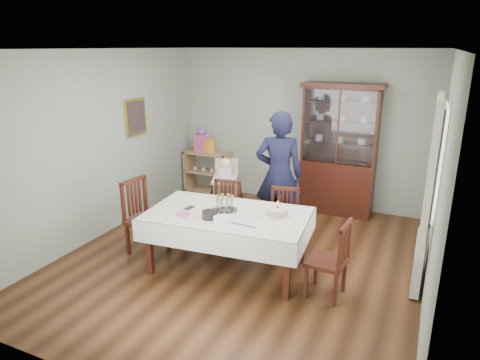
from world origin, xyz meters
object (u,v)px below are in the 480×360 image
Objects in this scene: chair_far_left at (224,226)px; chair_far_right at (282,235)px; dining_table at (228,241)px; champagne_tray at (225,206)px; chair_end_right at (327,274)px; gift_bag_orange at (208,144)px; birthday_cake at (278,213)px; sideboard at (208,172)px; chair_end_left at (147,232)px; china_cabinet at (339,148)px; gift_bag_pink at (201,141)px; high_chair at (226,200)px; woman at (279,175)px.

chair_far_left is 0.86m from chair_far_right.
chair_far_right reaches higher than dining_table.
dining_table is at bearing -40.20° from champagne_tray.
gift_bag_orange is at bearing -127.23° from chair_end_right.
chair_far_left is 3.14× the size of birthday_cake.
chair_end_left is at bearing -79.50° from sideboard.
gift_bag_pink is (-2.62, 0.00, -0.12)m from china_cabinet.
sideboard is 3.02m from champagne_tray.
chair_far_right is 0.79m from birthday_cake.
chair_end_right is 2.50× the size of gift_bag_orange.
chair_far_left is at bearing -41.15° from chair_end_left.
high_chair is at bearing -137.18° from china_cabinet.
china_cabinet reaches higher than dining_table.
woman is (1.92, -1.33, 0.54)m from sideboard.
chair_far_right is at bearing 49.98° from champagne_tray.
gift_bag_pink is at bearing 130.44° from chair_far_right.
high_chair is 1.35m from champagne_tray.
chair_end_right is (1.67, -0.72, 0.00)m from chair_far_left.
dining_table is 0.96× the size of china_cabinet.
gift_bag_orange is (-2.96, 2.64, 0.69)m from chair_end_right.
chair_far_left is at bearing -56.08° from gift_bag_orange.
chair_far_left is 2.41m from gift_bag_orange.
gift_bag_orange reaches higher than birthday_cake.
birthday_cake is at bearing -46.56° from sideboard.
champagne_tray is (0.31, -0.58, 0.55)m from chair_far_left.
chair_end_right is 1.84m from woman.
chair_far_left is (1.32, -1.94, -0.13)m from sideboard.
champagne_tray is at bearing -55.03° from gift_bag_pink.
chair_far_left reaches higher than sideboard.
chair_end_left is 1.41m from high_chair.
high_chair is at bearing 144.47° from chair_far_right.
sideboard is 2.44× the size of gift_bag_orange.
china_cabinet is at bearing 70.73° from champagne_tray.
high_chair reaches higher than sideboard.
chair_end_right is 4.14m from gift_bag_pink.
chair_end_left reaches higher than dining_table.
woman is at bearing -34.71° from gift_bag_orange.
dining_table is 3.07m from sideboard.
gift_bag_pink is at bearing -125.89° from chair_end_right.
dining_table is at bearing -82.42° from high_chair.
high_chair reaches higher than chair_far_right.
woman is at bearing 76.31° from champagne_tray.
birthday_cake is (0.60, 0.15, 0.43)m from dining_table.
sideboard is 0.82× the size of high_chair.
dining_table is 4.64× the size of gift_bag_pink.
chair_far_right is at bearing -40.59° from sideboard.
china_cabinet is 7.52× the size of birthday_cake.
chair_end_right is 3.17× the size of birthday_cake.
sideboard is (-2.50, 0.02, -0.72)m from china_cabinet.
sideboard is at bearing 128.67° from chair_far_right.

